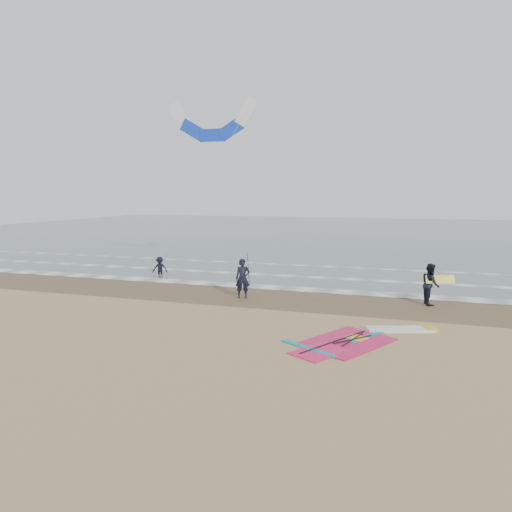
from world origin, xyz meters
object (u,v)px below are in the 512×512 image
(person_walking, at_px, (430,284))
(surf_kite, at_px, (212,125))
(windsurf_rig, at_px, (363,338))
(person_wading, at_px, (160,263))
(person_standing, at_px, (243,278))

(person_walking, xyz_separation_m, surf_kite, (-13.23, 5.45, 8.60))
(windsurf_rig, relative_size, person_wading, 3.55)
(person_wading, height_order, surf_kite, surf_kite)
(surf_kite, bearing_deg, person_wading, -144.55)
(windsurf_rig, height_order, person_wading, person_wading)
(person_standing, height_order, person_wading, person_standing)
(person_standing, distance_m, surf_kite, 11.80)
(person_walking, relative_size, person_wading, 1.29)
(person_wading, distance_m, surf_kite, 9.51)
(windsurf_rig, height_order, person_standing, person_standing)
(person_walking, bearing_deg, windsurf_rig, 146.18)
(person_wading, bearing_deg, person_standing, -50.37)
(windsurf_rig, height_order, person_walking, person_walking)
(windsurf_rig, relative_size, person_walking, 2.76)
(person_standing, bearing_deg, windsurf_rig, -58.72)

